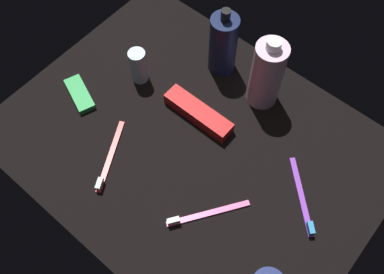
# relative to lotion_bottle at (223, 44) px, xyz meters

# --- Properties ---
(ground_plane) EXTENTS (0.84, 0.64, 0.01)m
(ground_plane) POSITION_rel_lotion_bottle_xyz_m (-0.09, 0.22, -0.09)
(ground_plane) COLOR black
(lotion_bottle) EXTENTS (0.07, 0.07, 0.19)m
(lotion_bottle) POSITION_rel_lotion_bottle_xyz_m (0.00, 0.00, 0.00)
(lotion_bottle) COLOR #141E41
(lotion_bottle) RESTS_ON ground_plane
(bodywash_bottle) EXTENTS (0.07, 0.07, 0.20)m
(bodywash_bottle) POSITION_rel_lotion_bottle_xyz_m (-0.13, 0.01, 0.01)
(bodywash_bottle) COLOR silver
(bodywash_bottle) RESTS_ON ground_plane
(deodorant_stick) EXTENTS (0.04, 0.04, 0.09)m
(deodorant_stick) POSITION_rel_lotion_bottle_xyz_m (0.13, 0.16, -0.04)
(deodorant_stick) COLOR silver
(deodorant_stick) RESTS_ON ground_plane
(toothbrush_red) EXTENTS (0.09, 0.16, 0.02)m
(toothbrush_red) POSITION_rel_lotion_bottle_xyz_m (0.03, 0.37, -0.08)
(toothbrush_red) COLOR red
(toothbrush_red) RESTS_ON ground_plane
(toothbrush_pink) EXTENTS (0.11, 0.15, 0.02)m
(toothbrush_pink) POSITION_rel_lotion_bottle_xyz_m (-0.21, 0.33, -0.08)
(toothbrush_pink) COLOR #E55999
(toothbrush_pink) RESTS_ON ground_plane
(toothbrush_purple) EXTENTS (0.14, 0.13, 0.02)m
(toothbrush_purple) POSITION_rel_lotion_bottle_xyz_m (-0.36, 0.17, -0.08)
(toothbrush_purple) COLOR purple
(toothbrush_purple) RESTS_ON ground_plane
(toothpaste_box_red) EXTENTS (0.18, 0.04, 0.03)m
(toothpaste_box_red) POSITION_rel_lotion_bottle_xyz_m (-0.05, 0.15, -0.07)
(toothpaste_box_red) COLOR red
(toothpaste_box_red) RESTS_ON ground_plane
(snack_bar_green) EXTENTS (0.11, 0.07, 0.01)m
(snack_bar_green) POSITION_rel_lotion_bottle_xyz_m (0.20, 0.29, -0.08)
(snack_bar_green) COLOR green
(snack_bar_green) RESTS_ON ground_plane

